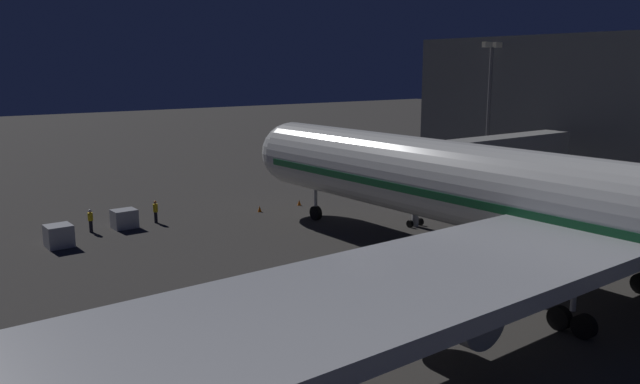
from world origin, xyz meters
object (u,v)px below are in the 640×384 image
object	(u,v)px
traffic_cone_nose_port	(299,203)
traffic_cone_nose_starboard	(260,209)
baggage_container_mid_row	(59,236)
apron_floodlight_mast	(489,101)
baggage_container_near_belt	(124,219)
ground_crew_walking_aft	(156,211)
ground_crew_under_port_wing	(91,220)
jet_bridge	(473,154)
airliner_at_gate	(633,218)

from	to	relation	value
traffic_cone_nose_port	traffic_cone_nose_starboard	size ratio (longest dim) A/B	1.00
baggage_container_mid_row	traffic_cone_nose_starboard	xyz separation A→B (m)	(-17.54, -0.65, -0.53)
baggage_container_mid_row	traffic_cone_nose_port	size ratio (longest dim) A/B	3.25
apron_floodlight_mast	traffic_cone_nose_port	xyz separation A→B (m)	(23.30, -3.39, -8.87)
baggage_container_near_belt	traffic_cone_nose_starboard	xyz separation A→B (m)	(-11.78, 1.78, -0.48)
ground_crew_walking_aft	traffic_cone_nose_starboard	world-z (taller)	ground_crew_walking_aft
ground_crew_under_port_wing	baggage_container_near_belt	bearing A→B (deg)	174.53
apron_floodlight_mast	ground_crew_walking_aft	bearing A→B (deg)	-8.07
jet_bridge	traffic_cone_nose_starboard	bearing A→B (deg)	-40.68
traffic_cone_nose_starboard	ground_crew_walking_aft	bearing A→B (deg)	-11.37
baggage_container_near_belt	ground_crew_under_port_wing	world-z (taller)	ground_crew_under_port_wing
apron_floodlight_mast	baggage_container_mid_row	xyz separation A→B (m)	(45.24, -2.74, -8.34)
apron_floodlight_mast	ground_crew_under_port_wing	world-z (taller)	apron_floodlight_mast
airliner_at_gate	traffic_cone_nose_port	bearing A→B (deg)	-93.91
jet_bridge	traffic_cone_nose_port	world-z (taller)	jet_bridge
airliner_at_gate	baggage_container_near_belt	size ratio (longest dim) A/B	35.90
traffic_cone_nose_port	baggage_container_mid_row	bearing A→B (deg)	1.71
apron_floodlight_mast	traffic_cone_nose_starboard	distance (m)	29.28
apron_floodlight_mast	baggage_container_mid_row	world-z (taller)	apron_floodlight_mast
jet_bridge	airliner_at_gate	bearing A→B (deg)	58.84
airliner_at_gate	traffic_cone_nose_starboard	distance (m)	32.67
jet_bridge	ground_crew_walking_aft	world-z (taller)	jet_bridge
ground_crew_under_port_wing	traffic_cone_nose_port	size ratio (longest dim) A/B	3.38
ground_crew_under_port_wing	ground_crew_walking_aft	world-z (taller)	ground_crew_walking_aft
ground_crew_walking_aft	traffic_cone_nose_port	xyz separation A→B (m)	(-13.48, 1.83, -0.77)
airliner_at_gate	baggage_container_mid_row	size ratio (longest dim) A/B	37.25
airliner_at_gate	jet_bridge	world-z (taller)	airliner_at_gate
baggage_container_mid_row	traffic_cone_nose_port	bearing A→B (deg)	-178.29
ground_crew_walking_aft	airliner_at_gate	bearing A→B (deg)	108.34
apron_floodlight_mast	ground_crew_walking_aft	xyz separation A→B (m)	(36.78, -5.22, -8.10)
baggage_container_mid_row	ground_crew_walking_aft	xyz separation A→B (m)	(-8.46, -2.48, 0.24)
jet_bridge	ground_crew_walking_aft	distance (m)	27.61
ground_crew_under_port_wing	ground_crew_walking_aft	xyz separation A→B (m)	(-5.31, 0.20, 0.02)
airliner_at_gate	apron_floodlight_mast	bearing A→B (deg)	-131.50
traffic_cone_nose_port	jet_bridge	bearing A→B (deg)	128.81
baggage_container_mid_row	ground_crew_under_port_wing	world-z (taller)	ground_crew_under_port_wing
baggage_container_near_belt	ground_crew_walking_aft	bearing A→B (deg)	-178.96
ground_crew_under_port_wing	jet_bridge	bearing A→B (deg)	153.50
traffic_cone_nose_starboard	jet_bridge	bearing A→B (deg)	139.32
baggage_container_mid_row	ground_crew_walking_aft	world-z (taller)	ground_crew_walking_aft
ground_crew_under_port_wing	ground_crew_walking_aft	size ratio (longest dim) A/B	0.99
ground_crew_walking_aft	baggage_container_mid_row	bearing A→B (deg)	16.34
baggage_container_near_belt	jet_bridge	bearing A→B (deg)	151.67
ground_crew_walking_aft	traffic_cone_nose_port	distance (m)	13.63
baggage_container_mid_row	ground_crew_under_port_wing	size ratio (longest dim) A/B	0.96
jet_bridge	apron_floodlight_mast	bearing A→B (deg)	-146.58
ground_crew_walking_aft	traffic_cone_nose_port	bearing A→B (deg)	172.29
apron_floodlight_mast	traffic_cone_nose_starboard	world-z (taller)	apron_floodlight_mast
airliner_at_gate	traffic_cone_nose_starboard	xyz separation A→B (m)	(2.20, -32.21, -5.00)
airliner_at_gate	ground_crew_under_port_wing	distance (m)	38.28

